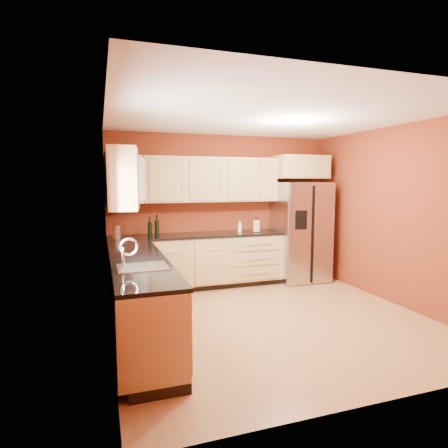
% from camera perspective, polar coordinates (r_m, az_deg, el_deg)
% --- Properties ---
extents(floor, '(4.00, 4.00, 0.00)m').
position_cam_1_polar(floor, '(5.11, 7.12, -14.08)').
color(floor, '#AA7E42').
rests_on(floor, ground).
extents(ceiling, '(4.00, 4.00, 0.00)m').
position_cam_1_polar(ceiling, '(4.86, 7.56, 16.00)').
color(ceiling, white).
rests_on(ceiling, wall_back).
extents(wall_back, '(4.00, 0.04, 2.60)m').
position_cam_1_polar(wall_back, '(6.67, -0.15, 2.25)').
color(wall_back, maroon).
rests_on(wall_back, floor).
extents(wall_front, '(4.00, 0.04, 2.60)m').
position_cam_1_polar(wall_front, '(3.15, 23.33, -3.03)').
color(wall_front, maroon).
rests_on(wall_front, floor).
extents(wall_left, '(0.04, 4.00, 2.60)m').
position_cam_1_polar(wall_left, '(4.34, -17.19, -0.31)').
color(wall_left, maroon).
rests_on(wall_left, floor).
extents(wall_right, '(0.04, 4.00, 2.60)m').
position_cam_1_polar(wall_right, '(5.96, 24.93, 1.14)').
color(wall_right, maroon).
rests_on(wall_right, floor).
extents(base_cabinets_back, '(2.90, 0.60, 0.88)m').
position_cam_1_polar(base_cabinets_back, '(6.35, -4.04, -5.82)').
color(base_cabinets_back, tan).
rests_on(base_cabinets_back, floor).
extents(base_cabinets_left, '(0.60, 2.80, 0.88)m').
position_cam_1_polar(base_cabinets_left, '(4.54, -12.96, -11.03)').
color(base_cabinets_left, tan).
rests_on(base_cabinets_left, floor).
extents(countertop_back, '(2.90, 0.62, 0.04)m').
position_cam_1_polar(countertop_back, '(6.26, -4.05, -1.72)').
color(countertop_back, black).
rests_on(countertop_back, base_cabinets_back).
extents(countertop_left, '(0.62, 2.80, 0.04)m').
position_cam_1_polar(countertop_left, '(4.42, -12.98, -5.32)').
color(countertop_left, black).
rests_on(countertop_left, base_cabinets_left).
extents(upper_cabinets_back, '(2.30, 0.33, 0.75)m').
position_cam_1_polar(upper_cabinets_back, '(6.42, -1.82, 6.78)').
color(upper_cabinets_back, tan).
rests_on(upper_cabinets_back, wall_back).
extents(upper_cabinets_left, '(0.33, 1.35, 0.75)m').
position_cam_1_polar(upper_cabinets_left, '(5.04, -15.70, 6.62)').
color(upper_cabinets_left, tan).
rests_on(upper_cabinets_left, wall_left).
extents(corner_upper_cabinet, '(0.67, 0.67, 0.75)m').
position_cam_1_polar(corner_upper_cabinet, '(6.00, -14.56, 6.59)').
color(corner_upper_cabinet, tan).
rests_on(corner_upper_cabinet, wall_back).
extents(over_fridge_cabinet, '(0.92, 0.60, 0.40)m').
position_cam_1_polar(over_fridge_cabinet, '(6.93, 11.43, 8.49)').
color(over_fridge_cabinet, tan).
rests_on(over_fridge_cabinet, wall_back).
extents(refrigerator, '(0.90, 0.75, 1.78)m').
position_cam_1_polar(refrigerator, '(6.92, 11.52, -1.14)').
color(refrigerator, '#AAAAAF').
rests_on(refrigerator, floor).
extents(window, '(0.03, 0.90, 1.00)m').
position_cam_1_polar(window, '(3.82, -16.83, 2.58)').
color(window, white).
rests_on(window, wall_left).
extents(sink_faucet, '(0.50, 0.42, 0.30)m').
position_cam_1_polar(sink_faucet, '(3.90, -12.33, -4.33)').
color(sink_faucet, white).
rests_on(sink_faucet, countertop_left).
extents(canister_left, '(0.12, 0.12, 0.20)m').
position_cam_1_polar(canister_left, '(6.05, -16.05, -1.11)').
color(canister_left, '#AAAAAF').
rests_on(canister_left, countertop_back).
extents(canister_right, '(0.15, 0.15, 0.20)m').
position_cam_1_polar(canister_right, '(6.02, -16.04, -1.14)').
color(canister_right, '#AAAAAF').
rests_on(canister_right, countertop_back).
extents(wine_bottle_a, '(0.08, 0.08, 0.32)m').
position_cam_1_polar(wine_bottle_a, '(6.07, -11.24, -0.39)').
color(wine_bottle_a, black).
rests_on(wine_bottle_a, countertop_back).
extents(wine_bottle_b, '(0.10, 0.10, 0.34)m').
position_cam_1_polar(wine_bottle_b, '(6.12, -10.17, -0.19)').
color(wine_bottle_b, black).
rests_on(wine_bottle_b, countertop_back).
extents(knife_block, '(0.13, 0.12, 0.20)m').
position_cam_1_polar(knife_block, '(6.54, 4.94, -0.31)').
color(knife_block, tan).
rests_on(knife_block, countertop_back).
extents(soap_dispenser, '(0.07, 0.07, 0.19)m').
position_cam_1_polar(soap_dispenser, '(6.48, 2.41, -0.39)').
color(soap_dispenser, white).
rests_on(soap_dispenser, countertop_back).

